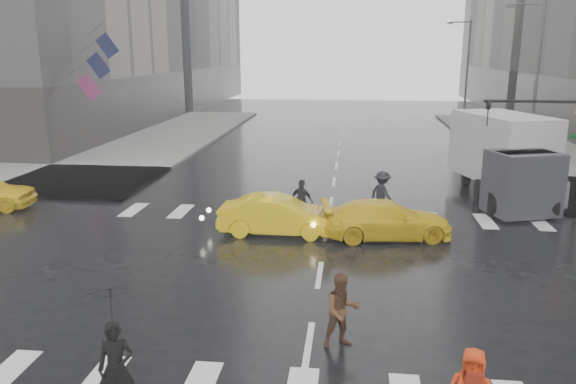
# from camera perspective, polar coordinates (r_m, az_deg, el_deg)

# --- Properties ---
(ground) EXTENTS (120.00, 120.00, 0.00)m
(ground) POSITION_cam_1_polar(r_m,az_deg,el_deg) (16.56, 3.22, -8.39)
(ground) COLOR black
(ground) RESTS_ON ground
(sidewalk_nw) EXTENTS (35.00, 35.00, 0.15)m
(sidewalk_nw) POSITION_cam_1_polar(r_m,az_deg,el_deg) (39.07, -24.96, 3.61)
(sidewalk_nw) COLOR slate
(sidewalk_nw) RESTS_ON ground
(road_markings) EXTENTS (18.00, 48.00, 0.01)m
(road_markings) POSITION_cam_1_polar(r_m,az_deg,el_deg) (16.55, 3.22, -8.37)
(road_markings) COLOR silver
(road_markings) RESTS_ON ground
(traffic_signal_pole) EXTENTS (4.45, 0.42, 4.50)m
(traffic_signal_pole) POSITION_cam_1_polar(r_m,az_deg,el_deg) (24.87, 25.82, 5.54)
(traffic_signal_pole) COLOR black
(traffic_signal_pole) RESTS_ON ground
(street_lamp_near) EXTENTS (2.15, 0.22, 9.00)m
(street_lamp_near) POSITION_cam_1_polar(r_m,az_deg,el_deg) (34.78, 23.77, 10.70)
(street_lamp_near) COLOR #59595B
(street_lamp_near) RESTS_ON ground
(street_lamp_far) EXTENTS (2.15, 0.22, 9.00)m
(street_lamp_far) POSITION_cam_1_polar(r_m,az_deg,el_deg) (54.22, 17.62, 12.05)
(street_lamp_far) COLOR #59595B
(street_lamp_far) RESTS_ON ground
(planter_west) EXTENTS (1.10, 1.10, 1.80)m
(planter_west) POSITION_cam_1_polar(r_m,az_deg,el_deg) (24.85, 20.76, 0.78)
(planter_west) COLOR slate
(planter_west) RESTS_ON ground
(planter_mid) EXTENTS (1.10, 1.10, 1.80)m
(planter_mid) POSITION_cam_1_polar(r_m,az_deg,el_deg) (25.42, 25.13, 0.63)
(planter_mid) COLOR slate
(planter_mid) RESTS_ON ground
(flag_cluster) EXTENTS (2.87, 3.06, 4.69)m
(flag_cluster) POSITION_cam_1_polar(r_m,az_deg,el_deg) (37.34, -19.13, 12.33)
(flag_cluster) COLOR #59595B
(flag_cluster) RESTS_ON ground
(pedestrian_black) EXTENTS (1.15, 1.16, 2.43)m
(pedestrian_black) POSITION_cam_1_polar(r_m,az_deg,el_deg) (10.54, -17.35, -13.34)
(pedestrian_black) COLOR black
(pedestrian_black) RESTS_ON ground
(pedestrian_brown) EXTENTS (1.00, 0.90, 1.69)m
(pedestrian_brown) POSITION_cam_1_polar(r_m,az_deg,el_deg) (12.54, 5.52, -11.91)
(pedestrian_brown) COLOR #4E2F1C
(pedestrian_brown) RESTS_ON ground
(pedestrian_far_a) EXTENTS (1.11, 0.92, 1.63)m
(pedestrian_far_a) POSITION_cam_1_polar(r_m,az_deg,el_deg) (21.29, 1.41, -0.89)
(pedestrian_far_a) COLOR black
(pedestrian_far_a) RESTS_ON ground
(pedestrian_far_b) EXTENTS (1.26, 1.31, 1.81)m
(pedestrian_far_b) POSITION_cam_1_polar(r_m,az_deg,el_deg) (22.21, 9.54, -0.21)
(pedestrian_far_b) COLOR black
(pedestrian_far_b) RESTS_ON ground
(taxi_mid) EXTENTS (4.20, 1.48, 1.38)m
(taxi_mid) POSITION_cam_1_polar(r_m,az_deg,el_deg) (19.84, -1.00, -2.39)
(taxi_mid) COLOR yellow
(taxi_mid) RESTS_ON ground
(taxi_rear) EXTENTS (4.22, 2.43, 1.31)m
(taxi_rear) POSITION_cam_1_polar(r_m,az_deg,el_deg) (19.78, 9.97, -2.77)
(taxi_rear) COLOR yellow
(taxi_rear) RESTS_ON ground
(box_truck) EXTENTS (2.56, 6.83, 3.63)m
(box_truck) POSITION_cam_1_polar(r_m,az_deg,el_deg) (25.95, 21.38, 3.41)
(box_truck) COLOR silver
(box_truck) RESTS_ON ground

